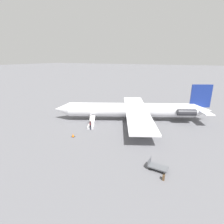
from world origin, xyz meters
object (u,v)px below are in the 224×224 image
at_px(luggage_cart, 157,166).
at_px(suitcase, 164,177).
at_px(boarding_stairs, 91,125).
at_px(passenger, 90,124).
at_px(airplane_main, 136,110).

relative_size(luggage_cart, suitcase, 2.59).
xyz_separation_m(boarding_stairs, suitcase, (-14.94, 9.22, -0.06)).
relative_size(passenger, luggage_cart, 0.76).
xyz_separation_m(passenger, suitcase, (-14.30, 8.00, -0.67)).
height_order(boarding_stairs, suitcase, boarding_stairs).
bearing_deg(passenger, airplane_main, -57.78).
relative_size(boarding_stairs, passenger, 2.34).
distance_m(airplane_main, suitcase, 18.62).
distance_m(airplane_main, boarding_stairs, 9.60).
height_order(airplane_main, luggage_cart, airplane_main).
xyz_separation_m(airplane_main, suitcase, (-8.75, 16.32, -1.90)).
bearing_deg(boarding_stairs, suitcase, -145.77).
relative_size(airplane_main, passenger, 17.40).
bearing_deg(airplane_main, suitcase, 94.10).
bearing_deg(airplane_main, boarding_stairs, 24.80).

